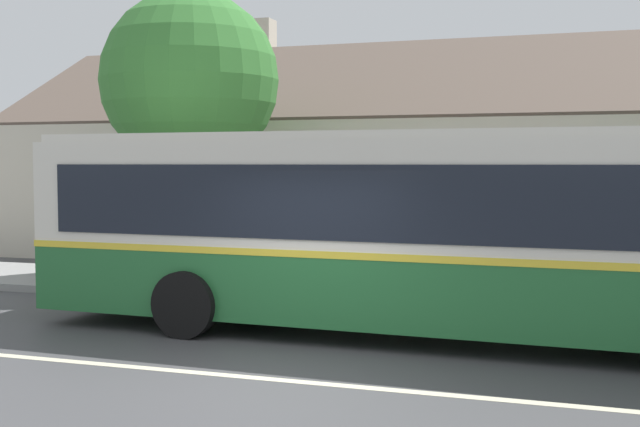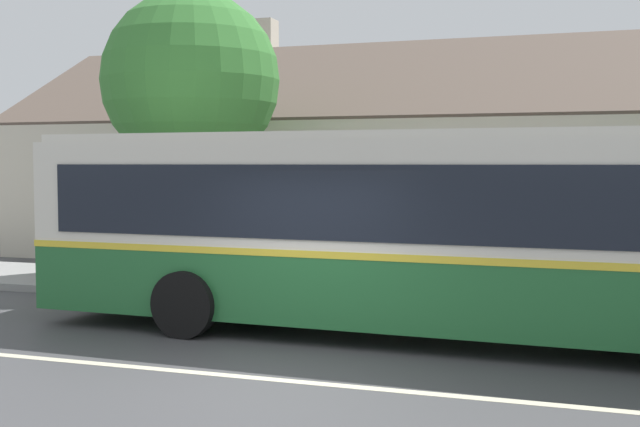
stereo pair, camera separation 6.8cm
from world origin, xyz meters
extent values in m
plane|color=#424244|center=(0.00, 0.00, 0.00)|extent=(300.00, 300.00, 0.00)
cube|color=gray|center=(0.00, 6.00, 0.07)|extent=(60.00, 3.00, 0.15)
cube|color=beige|center=(0.00, 0.00, 0.00)|extent=(60.00, 0.16, 0.01)
cube|color=beige|center=(0.59, 14.21, 1.81)|extent=(24.63, 9.70, 3.62)
cube|color=brown|center=(0.59, 11.78, 4.83)|extent=(25.23, 4.92, 2.57)
cube|color=brown|center=(0.59, 16.63, 4.83)|extent=(25.23, 4.92, 2.57)
cube|color=beige|center=(-6.19, 15.18, 6.55)|extent=(0.70, 0.70, 1.20)
cube|color=black|center=(-8.04, 9.33, 1.99)|extent=(1.10, 0.06, 1.30)
cube|color=black|center=(0.59, 9.33, 1.99)|extent=(1.10, 0.06, 1.30)
cube|color=#4C3323|center=(4.28, 9.33, 1.05)|extent=(1.00, 0.06, 2.10)
cube|color=#236633|center=(1.31, 2.90, 0.77)|extent=(12.01, 2.86, 1.00)
cube|color=yellow|center=(1.31, 2.90, 1.32)|extent=(12.03, 2.88, 0.10)
cube|color=silver|center=(1.31, 2.90, 2.15)|extent=(12.01, 2.86, 1.55)
cube|color=silver|center=(1.31, 2.90, 2.98)|extent=(11.77, 2.72, 0.12)
cube|color=black|center=(1.35, 4.16, 2.05)|extent=(10.98, 0.36, 1.05)
cube|color=black|center=(1.27, 1.64, 2.05)|extent=(10.98, 0.36, 1.05)
cube|color=#B21919|center=(-0.14, 4.21, 0.77)|extent=(3.34, 0.13, 0.70)
cylinder|color=black|center=(-1.93, 4.25, 0.50)|extent=(1.01, 0.31, 1.00)
cylinder|color=black|center=(-2.01, 1.75, 0.50)|extent=(1.01, 0.31, 1.00)
cube|color=brown|center=(-6.54, 5.84, 0.60)|extent=(1.55, 0.10, 0.04)
cube|color=brown|center=(-6.54, 5.69, 0.60)|extent=(1.55, 0.10, 0.04)
cube|color=brown|center=(-6.54, 5.55, 0.60)|extent=(1.55, 0.10, 0.04)
cube|color=brown|center=(-6.54, 5.42, 0.90)|extent=(1.55, 0.04, 0.10)
cube|color=brown|center=(-6.54, 5.42, 1.04)|extent=(1.55, 0.04, 0.10)
cube|color=black|center=(-5.92, 5.69, 0.38)|extent=(0.08, 0.43, 0.45)
cube|color=black|center=(-7.16, 5.69, 0.38)|extent=(0.08, 0.43, 0.45)
cube|color=brown|center=(-2.32, 5.84, 0.60)|extent=(1.58, 0.10, 0.04)
cube|color=brown|center=(-2.32, 5.69, 0.60)|extent=(1.58, 0.10, 0.04)
cube|color=brown|center=(-2.32, 5.55, 0.60)|extent=(1.58, 0.10, 0.04)
cube|color=brown|center=(-2.32, 5.42, 0.90)|extent=(1.58, 0.04, 0.10)
cube|color=brown|center=(-2.32, 5.42, 1.04)|extent=(1.58, 0.04, 0.10)
cube|color=black|center=(-1.69, 5.69, 0.38)|extent=(0.08, 0.43, 0.45)
cube|color=black|center=(-2.95, 5.69, 0.38)|extent=(0.08, 0.43, 0.45)
cylinder|color=#4C3828|center=(-4.55, 6.95, 1.56)|extent=(0.28, 0.28, 3.12)
sphere|color=#387A33|center=(-4.55, 6.95, 4.37)|extent=(3.86, 3.86, 3.86)
sphere|color=#387A33|center=(-5.01, 6.87, 3.79)|extent=(2.49, 2.49, 2.49)
camera|label=1|loc=(3.53, -8.80, 2.59)|focal=45.00mm
camera|label=2|loc=(3.59, -8.78, 2.59)|focal=45.00mm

